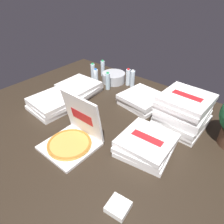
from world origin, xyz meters
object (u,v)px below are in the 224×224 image
at_px(pizza_stack_center_near, 183,112).
at_px(water_bottle_5, 103,68).
at_px(pizza_stack_right_mid, 146,144).
at_px(water_bottle_4, 128,77).
at_px(pizza_stack_left_near, 142,100).
at_px(pizza_stack_left_mid, 52,104).
at_px(water_bottle_3, 132,79).
at_px(water_bottle_2, 108,81).
at_px(water_bottle_1, 96,77).
at_px(napkin_pile, 118,207).
at_px(pizza_stack_left_far, 79,88).
at_px(open_pizza_box, 73,137).
at_px(ice_bucket, 114,78).
at_px(water_bottle_0, 93,72).

relative_size(pizza_stack_center_near, water_bottle_5, 1.93).
xyz_separation_m(pizza_stack_right_mid, water_bottle_4, (-0.84, 0.89, 0.05)).
height_order(pizza_stack_left_near, water_bottle_4, water_bottle_4).
relative_size(pizza_stack_left_mid, water_bottle_5, 1.99).
relative_size(water_bottle_3, water_bottle_4, 1.00).
distance_m(water_bottle_2, water_bottle_3, 0.33).
bearing_deg(water_bottle_1, napkin_pile, -41.93).
relative_size(pizza_stack_right_mid, water_bottle_2, 2.10).
xyz_separation_m(pizza_stack_left_far, water_bottle_4, (0.34, 0.56, 0.05)).
relative_size(pizza_stack_left_near, water_bottle_5, 2.12).
bearing_deg(water_bottle_4, water_bottle_2, -116.22).
distance_m(pizza_stack_center_near, water_bottle_2, 1.07).
relative_size(water_bottle_1, water_bottle_5, 1.00).
distance_m(open_pizza_box, pizza_stack_left_near, 0.94).
bearing_deg(water_bottle_3, water_bottle_5, 178.82).
xyz_separation_m(water_bottle_3, water_bottle_4, (-0.07, 0.00, 0.00)).
height_order(pizza_stack_right_mid, ice_bucket, pizza_stack_right_mid).
distance_m(water_bottle_2, water_bottle_4, 0.29).
height_order(pizza_stack_left_mid, pizza_stack_right_mid, pizza_stack_right_mid).
distance_m(pizza_stack_center_near, napkin_pile, 1.06).
height_order(open_pizza_box, pizza_stack_right_mid, open_pizza_box).
distance_m(ice_bucket, water_bottle_4, 0.21).
distance_m(open_pizza_box, pizza_stack_left_mid, 0.65).
relative_size(ice_bucket, water_bottle_0, 1.35).
xyz_separation_m(pizza_stack_right_mid, water_bottle_3, (-0.77, 0.89, 0.05)).
relative_size(pizza_stack_left_far, pizza_stack_right_mid, 0.98).
xyz_separation_m(pizza_stack_left_far, pizza_stack_left_mid, (0.04, -0.44, 0.00)).
bearing_deg(water_bottle_5, pizza_stack_right_mid, -34.81).
relative_size(pizza_stack_center_near, pizza_stack_right_mid, 0.92).
relative_size(pizza_stack_left_near, pizza_stack_right_mid, 1.01).
bearing_deg(pizza_stack_right_mid, open_pizza_box, -146.99).
bearing_deg(water_bottle_1, water_bottle_4, 40.49).
bearing_deg(water_bottle_3, napkin_pile, -57.70).
height_order(pizza_stack_left_far, water_bottle_3, water_bottle_3).
height_order(pizza_stack_left_far, pizza_stack_right_mid, pizza_stack_right_mid).
height_order(open_pizza_box, water_bottle_0, open_pizza_box).
bearing_deg(pizza_stack_left_far, pizza_stack_center_near, 7.17).
xyz_separation_m(water_bottle_4, water_bottle_5, (-0.46, 0.01, 0.00)).
bearing_deg(ice_bucket, napkin_pile, -49.59).
bearing_deg(water_bottle_5, pizza_stack_left_far, -77.98).
distance_m(water_bottle_0, napkin_pile, 1.96).
height_order(pizza_stack_left_near, water_bottle_2, water_bottle_2).
xyz_separation_m(water_bottle_3, water_bottle_5, (-0.53, 0.01, 0.00)).
height_order(pizza_stack_right_mid, water_bottle_4, water_bottle_4).
distance_m(pizza_stack_left_mid, water_bottle_5, 1.03).
height_order(pizza_stack_center_near, water_bottle_3, pizza_stack_center_near).
height_order(pizza_stack_left_near, pizza_stack_right_mid, pizza_stack_right_mid).
relative_size(water_bottle_1, water_bottle_2, 1.00).
height_order(pizza_stack_right_mid, water_bottle_2, water_bottle_2).
distance_m(pizza_stack_left_far, ice_bucket, 0.53).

